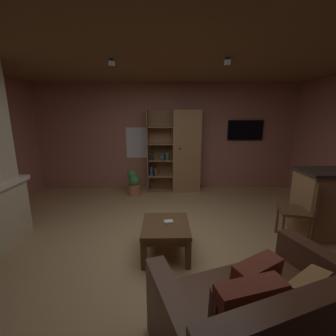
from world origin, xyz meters
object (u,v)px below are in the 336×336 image
coffee_table (166,230)px  potted_floor_plant (134,183)px  table_book_0 (169,222)px  bookshelf_cabinet (183,152)px  leather_couch (262,322)px  dining_chair (302,207)px  wall_mounted_tv (245,130)px

coffee_table → potted_floor_plant: 2.40m
coffee_table → table_book_0: 0.11m
bookshelf_cabinet → leather_couch: bearing=-85.9°
bookshelf_cabinet → table_book_0: size_ratio=15.93×
coffee_table → dining_chair: 1.96m
potted_floor_plant → bookshelf_cabinet: bearing=16.3°
coffee_table → potted_floor_plant: bearing=107.6°
wall_mounted_tv → potted_floor_plant: bearing=-168.5°
dining_chair → bookshelf_cabinet: bearing=123.0°
dining_chair → potted_floor_plant: (-2.66, 2.01, -0.24)m
bookshelf_cabinet → table_book_0: (-0.37, -2.58, -0.52)m
dining_chair → wall_mounted_tv: 2.71m
coffee_table → wall_mounted_tv: bearing=55.4°
potted_floor_plant → wall_mounted_tv: bearing=11.5°
dining_chair → coffee_table: bearing=-171.8°
table_book_0 → potted_floor_plant: 2.38m
leather_couch → dining_chair: 2.03m
table_book_0 → potted_floor_plant: bearing=108.8°
bookshelf_cabinet → coffee_table: size_ratio=2.79×
leather_couch → coffee_table: leather_couch is taller
table_book_0 → leather_couch: bearing=-64.0°
leather_couch → dining_chair: dining_chair is taller
table_book_0 → potted_floor_plant: (-0.77, 2.25, -0.14)m
bookshelf_cabinet → wall_mounted_tv: size_ratio=2.25×
potted_floor_plant → dining_chair: bearing=-37.0°
leather_couch → table_book_0: 1.51m
table_book_0 → wall_mounted_tv: 3.54m
bookshelf_cabinet → leather_couch: 4.00m
bookshelf_cabinet → wall_mounted_tv: (1.54, 0.21, 0.50)m
leather_couch → table_book_0: size_ratio=14.16×
bookshelf_cabinet → dining_chair: size_ratio=2.10×
table_book_0 → potted_floor_plant: potted_floor_plant is taller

